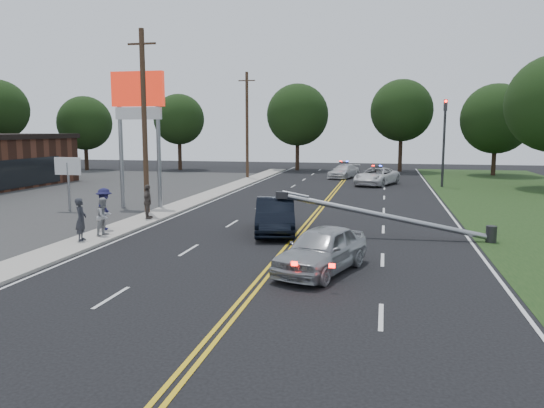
% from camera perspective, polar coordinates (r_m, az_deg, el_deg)
% --- Properties ---
extents(ground, '(120.00, 120.00, 0.00)m').
position_cam_1_polar(ground, '(16.20, -1.65, -8.74)').
color(ground, black).
rests_on(ground, ground).
extents(sidewalk, '(1.80, 70.00, 0.12)m').
position_cam_1_polar(sidewalk, '(28.20, -13.52, -1.61)').
color(sidewalk, '#A7A197').
rests_on(sidewalk, ground).
extents(centerline_yellow, '(0.36, 80.00, 0.00)m').
position_cam_1_polar(centerline_yellow, '(25.76, 3.62, -2.41)').
color(centerline_yellow, gold).
rests_on(centerline_yellow, ground).
extents(pylon_sign, '(3.20, 0.35, 8.00)m').
position_cam_1_polar(pylon_sign, '(32.37, -14.19, 10.14)').
color(pylon_sign, gray).
rests_on(pylon_sign, ground).
extents(small_sign, '(1.60, 0.14, 3.10)m').
position_cam_1_polar(small_sign, '(32.41, -21.10, 3.36)').
color(small_sign, gray).
rests_on(small_sign, ground).
extents(traffic_signal, '(0.28, 0.41, 7.05)m').
position_cam_1_polar(traffic_signal, '(45.30, 18.03, 7.05)').
color(traffic_signal, '#2D2D30').
rests_on(traffic_signal, ground).
extents(fallen_streetlight, '(9.36, 0.44, 1.91)m').
position_cam_1_polar(fallen_streetlight, '(23.37, 13.12, -1.42)').
color(fallen_streetlight, '#2D2D30').
rests_on(fallen_streetlight, ground).
extents(utility_pole_mid, '(1.60, 0.28, 10.00)m').
position_cam_1_polar(utility_pole_mid, '(29.98, -13.57, 8.60)').
color(utility_pole_mid, '#382619').
rests_on(utility_pole_mid, ground).
extents(utility_pole_far, '(1.60, 0.28, 10.00)m').
position_cam_1_polar(utility_pole_far, '(50.73, -2.70, 8.49)').
color(utility_pole_far, '#382619').
rests_on(utility_pole_far, ground).
extents(tree_4, '(6.12, 6.12, 8.44)m').
position_cam_1_polar(tree_4, '(64.93, -19.50, 8.20)').
color(tree_4, black).
rests_on(tree_4, ground).
extents(tree_5, '(5.80, 5.80, 8.73)m').
position_cam_1_polar(tree_5, '(62.71, -9.97, 8.95)').
color(tree_5, black).
rests_on(tree_5, ground).
extents(tree_6, '(7.04, 7.04, 9.84)m').
position_cam_1_polar(tree_6, '(61.36, 2.77, 9.55)').
color(tree_6, black).
rests_on(tree_6, ground).
extents(tree_7, '(6.81, 6.81, 10.15)m').
position_cam_1_polar(tree_7, '(60.98, 13.78, 9.74)').
color(tree_7, black).
rests_on(tree_7, ground).
extents(tree_8, '(7.06, 7.06, 9.27)m').
position_cam_1_polar(tree_8, '(58.79, 22.97, 8.43)').
color(tree_8, black).
rests_on(tree_8, ground).
extents(crashed_sedan, '(2.63, 5.09, 1.60)m').
position_cam_1_polar(crashed_sedan, '(23.96, 0.34, -1.27)').
color(crashed_sedan, black).
rests_on(crashed_sedan, ground).
extents(waiting_sedan, '(3.14, 4.79, 1.52)m').
position_cam_1_polar(waiting_sedan, '(17.54, 5.35, -4.90)').
color(waiting_sedan, '#A0A3A8').
rests_on(waiting_sedan, ground).
extents(emergency_a, '(4.20, 5.86, 1.48)m').
position_cam_1_polar(emergency_a, '(45.59, 11.18, 2.93)').
color(emergency_a, silver).
rests_on(emergency_a, ground).
extents(emergency_b, '(3.24, 4.83, 1.30)m').
position_cam_1_polar(emergency_b, '(51.53, 7.72, 3.48)').
color(emergency_b, silver).
rests_on(emergency_b, ground).
extents(bystander_a, '(0.60, 0.74, 1.77)m').
position_cam_1_polar(bystander_a, '(23.16, -19.86, -1.56)').
color(bystander_a, '#282930').
rests_on(bystander_a, sidewalk).
extents(bystander_b, '(0.77, 0.91, 1.65)m').
position_cam_1_polar(bystander_b, '(24.00, -17.61, -1.28)').
color(bystander_b, '#9F9FA3').
rests_on(bystander_b, sidewalk).
extents(bystander_c, '(1.09, 1.41, 1.92)m').
position_cam_1_polar(bystander_c, '(25.34, -17.58, -0.50)').
color(bystander_c, '#1D1C46').
rests_on(bystander_c, sidewalk).
extents(bystander_d, '(0.61, 1.09, 1.76)m').
position_cam_1_polar(bystander_d, '(27.90, -13.24, 0.25)').
color(bystander_d, '#594E47').
rests_on(bystander_d, sidewalk).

